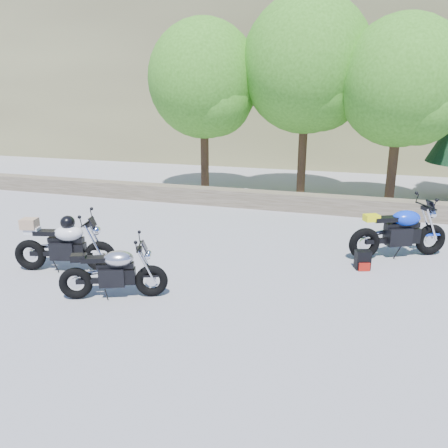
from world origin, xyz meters
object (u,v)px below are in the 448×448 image
Objects in this scene: white_bike at (64,244)px; backpack at (363,260)px; blue_bike at (400,232)px; silver_bike at (114,273)px.

white_bike is 5.72m from backpack.
silver_bike is at bearing -170.53° from blue_bike.
silver_bike is 1.70m from white_bike.
white_bike is 0.98× the size of blue_bike.
backpack is at bearing 4.31° from white_bike.
blue_bike is at bearing 14.89° from silver_bike.
white_bike is at bearing 178.07° from backpack.
white_bike reaches higher than silver_bike.
white_bike is (-1.53, 0.74, 0.10)m from silver_bike.
blue_bike is at bearing 33.66° from backpack.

